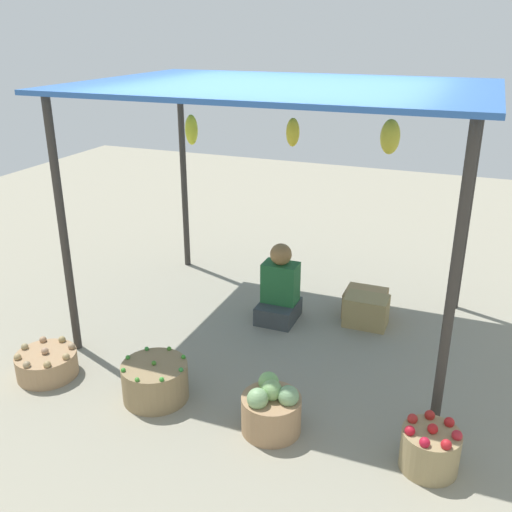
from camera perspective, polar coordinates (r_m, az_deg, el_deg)
The scene contains 9 objects.
ground_plane at distance 5.63m, azimuth 2.27°, elevation -6.90°, with size 14.00×14.00×0.00m, color gray.
market_stall_structure at distance 4.98m, azimuth 2.80°, elevation 14.78°, with size 3.40×2.40×2.26m.
vendor_person at distance 5.63m, azimuth 2.35°, elevation -3.46°, with size 0.36×0.44×0.78m.
basket_potatoes at distance 5.14m, azimuth -19.98°, elevation -9.97°, with size 0.49×0.49×0.26m.
basket_green_chilies at distance 4.62m, azimuth -9.94°, elevation -12.07°, with size 0.51×0.51×0.33m.
basket_cabbages at distance 4.22m, azimuth 1.52°, elevation -14.90°, with size 0.43×0.43×0.41m.
basket_red_apples at distance 4.10m, azimuth 16.83°, elevation -17.79°, with size 0.38×0.38×0.34m.
wooden_crate_near_vendor at distance 5.87m, azimuth 10.75°, elevation -4.59°, with size 0.40×0.34×0.26m, color #A58555.
wooden_crate_stacked_rear at distance 5.67m, azimuth 10.83°, elevation -5.36°, with size 0.41×0.28×0.30m, color #9A8552.
Camera 1 is at (1.62, -4.66, 2.70)m, focal length 40.44 mm.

